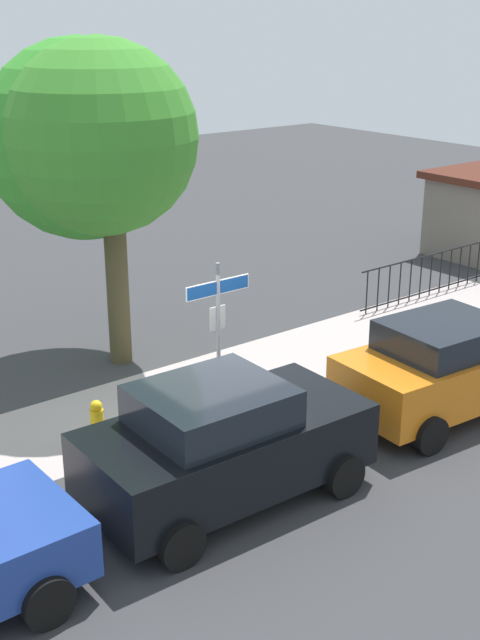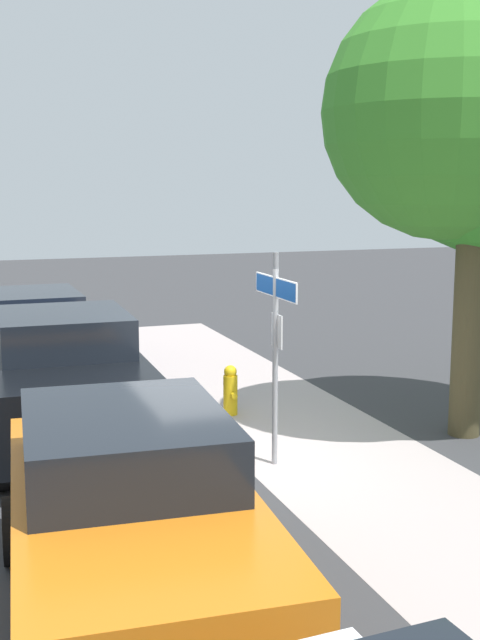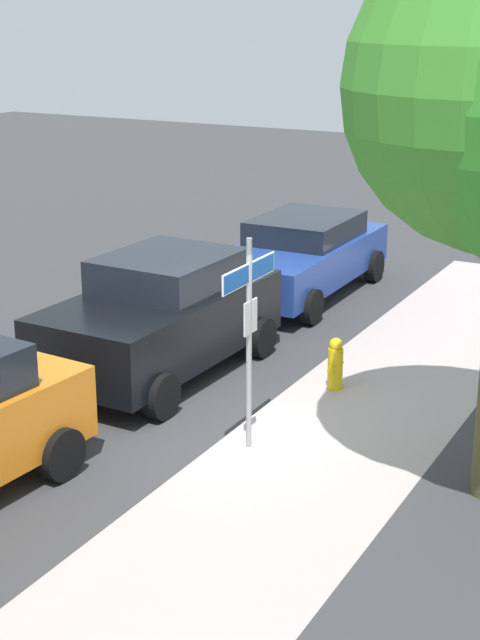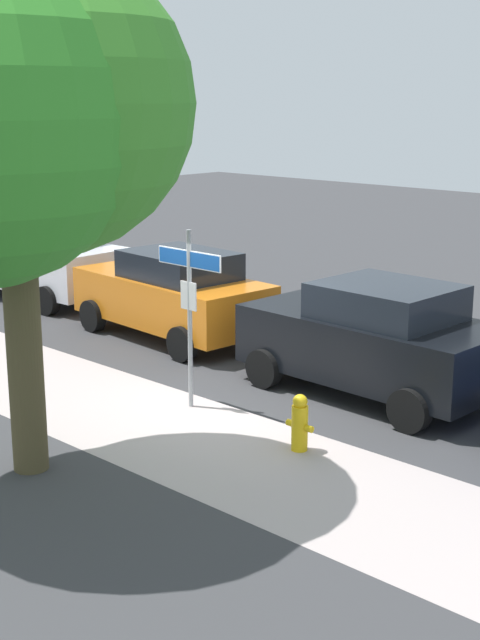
{
  "view_description": "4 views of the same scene",
  "coord_description": "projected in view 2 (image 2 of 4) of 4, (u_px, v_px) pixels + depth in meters",
  "views": [
    {
      "loc": [
        -7.5,
        -10.32,
        6.58
      ],
      "look_at": [
        0.74,
        0.2,
        1.68
      ],
      "focal_mm": 46.81,
      "sensor_mm": 36.0,
      "label": 1
    },
    {
      "loc": [
        9.51,
        -3.32,
        3.51
      ],
      "look_at": [
        0.28,
        -0.02,
        1.86
      ],
      "focal_mm": 45.13,
      "sensor_mm": 36.0,
      "label": 2
    },
    {
      "loc": [
        10.21,
        5.56,
        5.29
      ],
      "look_at": [
        -0.0,
        0.04,
        1.5
      ],
      "focal_mm": 53.9,
      "sensor_mm": 36.0,
      "label": 3
    },
    {
      "loc": [
        -8.98,
        9.25,
        4.6
      ],
      "look_at": [
        -0.44,
        0.23,
        1.47
      ],
      "focal_mm": 50.38,
      "sensor_mm": 36.0,
      "label": 4
    }
  ],
  "objects": [
    {
      "name": "car_orange",
      "position": [
        130.0,
        521.0,
        6.37
      ],
      "size": [
        4.28,
        2.25,
        1.72
      ],
      "rotation": [
        0.0,
        0.0,
        -0.07
      ],
      "color": "orange",
      "rests_on": "ground_plane"
    },
    {
      "name": "fire_hydrant",
      "position": [
        230.0,
        390.0,
        12.39
      ],
      "size": [
        0.42,
        0.22,
        0.78
      ],
      "color": "yellow",
      "rests_on": "ground_plane"
    },
    {
      "name": "car_black",
      "position": [
        67.0,
        379.0,
        10.87
      ],
      "size": [
        4.16,
        2.24,
        1.8
      ],
      "rotation": [
        0.0,
        0.0,
        -0.03
      ],
      "color": "black",
      "rests_on": "ground_plane"
    },
    {
      "name": "ground_plane",
      "position": [
        234.0,
        457.0,
        10.51
      ],
      "size": [
        60.0,
        60.0,
        0.0
      ],
      "primitive_type": "plane",
      "color": "#38383A"
    },
    {
      "name": "sidewalk_strip",
      "position": [
        401.0,
        499.0,
        9.09
      ],
      "size": [
        24.0,
        2.6,
        0.0
      ],
      "primitive_type": "cube",
      "color": "#B1A29F",
      "rests_on": "ground_plane"
    },
    {
      "name": "car_blue",
      "position": [
        35.0,
        329.0,
        15.37
      ],
      "size": [
        4.62,
        2.16,
        1.49
      ],
      "rotation": [
        0.0,
        0.0,
        0.01
      ],
      "color": "#213D93",
      "rests_on": "ground_plane"
    },
    {
      "name": "shade_tree",
      "position": [
        473.0,
        118.0,
        10.94
      ],
      "size": [
        3.76,
        4.49,
        6.27
      ],
      "color": "#4B4329",
      "rests_on": "ground_plane"
    },
    {
      "name": "street_sign",
      "position": [
        276.0,
        325.0,
        9.95
      ],
      "size": [
        1.3,
        0.07,
        2.7
      ],
      "color": "#9EA0A5",
      "rests_on": "ground_plane"
    }
  ]
}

